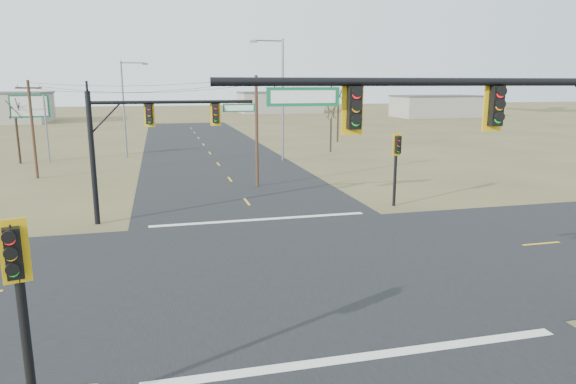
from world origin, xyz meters
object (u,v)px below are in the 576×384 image
object	(u,v)px
mast_arm_near	(509,144)
streetlight_c	(126,104)
bare_tree_a	(14,107)
bare_tree_c	(331,110)
pedestal_signal_sw	(18,283)
highway_sign	(30,115)
streetlight_a	(280,94)
pedestal_signal_ne	(397,153)
utility_pole_far	(33,127)
bare_tree_d	(338,94)
mast_arm_far	(150,128)
utility_pole_near	(257,129)

from	to	relation	value
mast_arm_near	streetlight_c	xyz separation A→B (m)	(-12.32, 42.33, -0.43)
bare_tree_a	bare_tree_c	size ratio (longest dim) A/B	1.15
pedestal_signal_sw	bare_tree_c	bearing A→B (deg)	47.42
mast_arm_near	pedestal_signal_sw	size ratio (longest dim) A/B	2.43
highway_sign	pedestal_signal_sw	bearing A→B (deg)	-87.97
mast_arm_near	streetlight_c	bearing A→B (deg)	108.43
mast_arm_near	streetlight_a	world-z (taller)	streetlight_a
pedestal_signal_ne	streetlight_a	bearing A→B (deg)	90.57
utility_pole_far	bare_tree_d	size ratio (longest dim) A/B	1.02
pedestal_signal_ne	bare_tree_d	distance (m)	35.47
bare_tree_d	mast_arm_near	bearing A→B (deg)	-104.49
mast_arm_far	streetlight_c	size ratio (longest dim) A/B	0.92
pedestal_signal_sw	streetlight_c	bearing A→B (deg)	74.11
pedestal_signal_ne	streetlight_a	world-z (taller)	streetlight_a
utility_pole_far	streetlight_c	bearing A→B (deg)	58.41
mast_arm_near	pedestal_signal_sw	world-z (taller)	mast_arm_near
mast_arm_near	bare_tree_d	xyz separation A→B (m)	(13.06, 50.54, 0.26)
utility_pole_near	pedestal_signal_ne	bearing A→B (deg)	-48.90
utility_pole_near	streetlight_a	distance (m)	13.11
mast_arm_near	bare_tree_c	distance (m)	42.43
streetlight_c	highway_sign	bearing A→B (deg)	-178.69
utility_pole_far	mast_arm_near	bearing A→B (deg)	-59.45
mast_arm_far	bare_tree_c	xyz separation A→B (m)	(18.71, 25.07, -0.54)
highway_sign	bare_tree_c	world-z (taller)	highway_sign
utility_pole_near	mast_arm_near	bearing A→B (deg)	-84.33
mast_arm_far	pedestal_signal_ne	xyz separation A→B (m)	(14.33, -0.17, -1.81)
pedestal_signal_sw	highway_sign	bearing A→B (deg)	85.57
utility_pole_near	bare_tree_a	bearing A→B (deg)	140.41
mast_arm_far	highway_sign	xyz separation A→B (m)	(-11.16, 24.50, -0.60)
mast_arm_near	utility_pole_near	bearing A→B (deg)	97.87
bare_tree_d	pedestal_signal_ne	bearing A→B (deg)	-103.75
bare_tree_d	pedestal_signal_sw	bearing A→B (deg)	-116.00
streetlight_a	mast_arm_near	bearing A→B (deg)	-72.84
bare_tree_c	mast_arm_far	bearing A→B (deg)	-126.73
pedestal_signal_ne	mast_arm_far	bearing A→B (deg)	172.85
utility_pole_far	streetlight_c	distance (m)	12.41
utility_pole_near	highway_sign	distance (m)	24.78
bare_tree_d	utility_pole_far	bearing A→B (deg)	-149.55
pedestal_signal_sw	bare_tree_c	world-z (taller)	bare_tree_c
streetlight_a	streetlight_c	bearing A→B (deg)	178.19
mast_arm_far	pedestal_signal_ne	world-z (taller)	mast_arm_far
mast_arm_far	pedestal_signal_sw	bearing A→B (deg)	-84.45
pedestal_signal_sw	streetlight_a	distance (m)	40.25
streetlight_a	streetlight_c	distance (m)	15.69
pedestal_signal_ne	streetlight_c	xyz separation A→B (m)	(-16.97, 26.14, 2.11)
utility_pole_far	bare_tree_a	size ratio (longest dim) A/B	1.15
utility_pole_far	bare_tree_d	world-z (taller)	utility_pole_far
utility_pole_near	streetlight_c	bearing A→B (deg)	118.78
bare_tree_d	mast_arm_far	bearing A→B (deg)	-123.63
highway_sign	streetlight_c	bearing A→B (deg)	0.12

